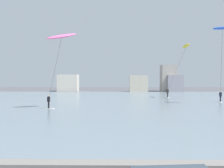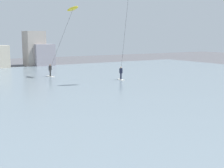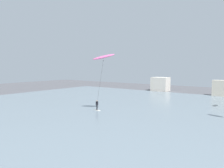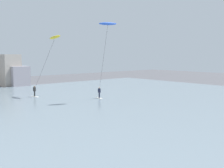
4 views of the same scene
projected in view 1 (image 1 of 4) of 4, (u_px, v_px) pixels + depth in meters
water_bay at (132, 105)px, 36.85m from camera, size 84.00×52.00×0.10m
far_shore_buildings at (133, 81)px, 64.25m from camera, size 29.54×5.03×6.42m
kitesurfer_yellow at (183, 53)px, 45.57m from camera, size 3.55×3.66×9.25m
kitesurfer_blue at (222, 39)px, 36.55m from camera, size 2.78×4.67×10.53m
kitesurfer_pink at (61, 42)px, 31.59m from camera, size 4.29×2.46×9.26m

